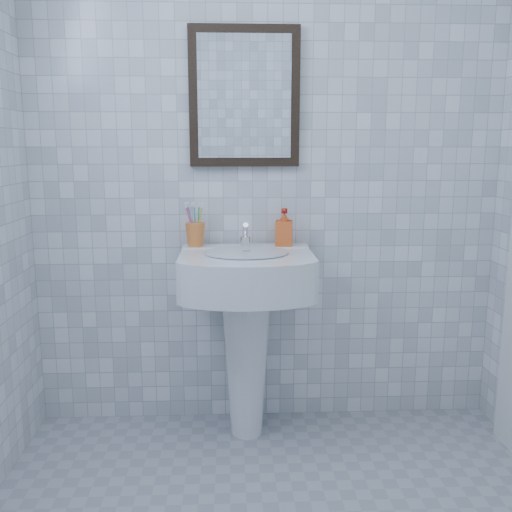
{
  "coord_description": "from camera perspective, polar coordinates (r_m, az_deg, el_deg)",
  "views": [
    {
      "loc": [
        -0.17,
        -1.48,
        1.34
      ],
      "look_at": [
        -0.07,
        0.86,
        0.88
      ],
      "focal_mm": 40.0,
      "sensor_mm": 36.0,
      "label": 1
    }
  ],
  "objects": [
    {
      "name": "wall_back",
      "position": [
        2.68,
        1.13,
        9.18
      ],
      "size": [
        2.2,
        0.02,
        2.5
      ],
      "primitive_type": "cube",
      "color": "white",
      "rests_on": "ground"
    },
    {
      "name": "soap_dispenser",
      "position": [
        2.63,
        2.83,
        2.91
      ],
      "size": [
        0.09,
        0.09,
        0.17
      ],
      "primitive_type": "imported",
      "rotation": [
        0.0,
        0.0,
        -0.16
      ],
      "color": "red",
      "rests_on": "washbasin"
    },
    {
      "name": "wall_mirror",
      "position": [
        2.67,
        -1.17,
        15.62
      ],
      "size": [
        0.5,
        0.04,
        0.62
      ],
      "color": "black",
      "rests_on": "wall_back"
    },
    {
      "name": "washbasin",
      "position": [
        2.57,
        -0.97,
        -5.7
      ],
      "size": [
        0.58,
        0.42,
        0.89
      ],
      "color": "white",
      "rests_on": "ground"
    },
    {
      "name": "toothbrush_cup",
      "position": [
        2.62,
        -6.1,
        2.15
      ],
      "size": [
        0.11,
        0.11,
        0.11
      ],
      "primitive_type": null,
      "rotation": [
        0.0,
        0.0,
        0.27
      ],
      "color": "orange",
      "rests_on": "washbasin"
    },
    {
      "name": "faucet",
      "position": [
        2.6,
        -1.06,
        1.95
      ],
      "size": [
        0.05,
        0.1,
        0.12
      ],
      "color": "silver",
      "rests_on": "washbasin"
    }
  ]
}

